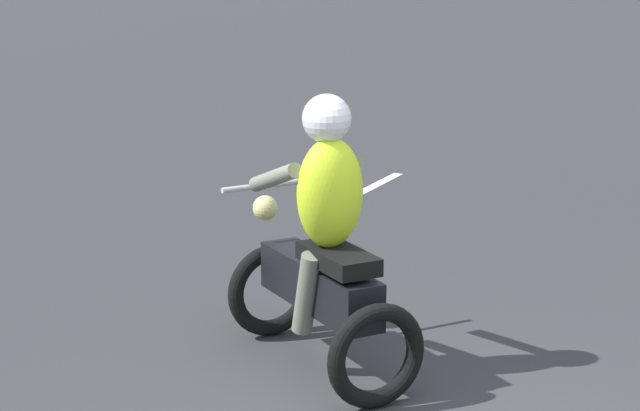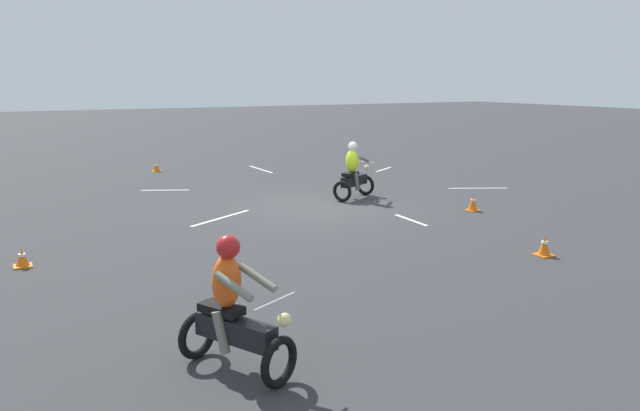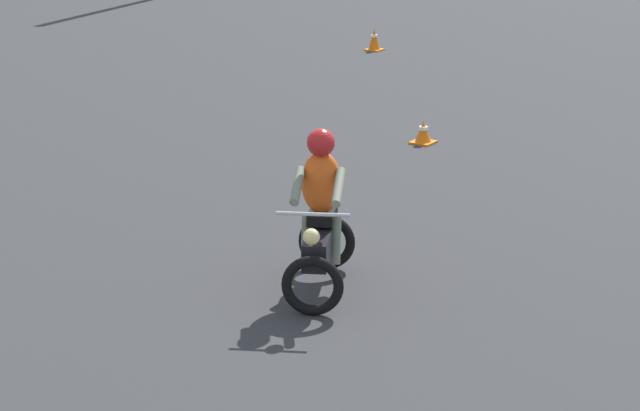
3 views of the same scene
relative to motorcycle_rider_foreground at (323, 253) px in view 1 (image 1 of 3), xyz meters
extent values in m
torus|color=black|center=(0.32, -0.61, -0.43)|extent=(0.58, 0.37, 0.60)
torus|color=black|center=(-0.29, 0.54, -0.43)|extent=(0.58, 0.37, 0.60)
cube|color=black|center=(0.02, -0.03, -0.21)|extent=(0.72, 1.09, 0.28)
cube|color=black|center=(-0.09, 0.16, 0.01)|extent=(0.49, 0.62, 0.10)
cylinder|color=silver|center=(0.30, -0.56, 0.27)|extent=(0.64, 0.36, 0.04)
sphere|color=#F2E08C|center=(0.36, -0.68, 0.09)|extent=(0.22, 0.22, 0.16)
ellipsoid|color=#CCEA26|center=(-0.04, 0.08, 0.37)|extent=(0.48, 0.43, 0.64)
cylinder|color=slate|center=(-0.08, -0.28, 0.42)|extent=(0.33, 0.53, 0.27)
cylinder|color=slate|center=(0.28, -0.10, 0.42)|extent=(0.33, 0.53, 0.27)
cylinder|color=slate|center=(-0.15, -0.01, -0.21)|extent=(0.22, 0.27, 0.51)
cylinder|color=slate|center=(0.09, 0.12, -0.21)|extent=(0.22, 0.27, 0.51)
sphere|color=white|center=(-0.02, 0.04, 0.79)|extent=(0.38, 0.38, 0.28)
cube|color=silver|center=(-0.39, -4.40, -0.72)|extent=(0.93, 1.72, 0.01)
camera|label=1|loc=(0.07, 6.91, 2.04)|focal=70.00mm
camera|label=2|loc=(-15.23, 9.26, 2.68)|focal=35.00mm
camera|label=3|loc=(-18.56, 0.50, 3.82)|focal=70.00mm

